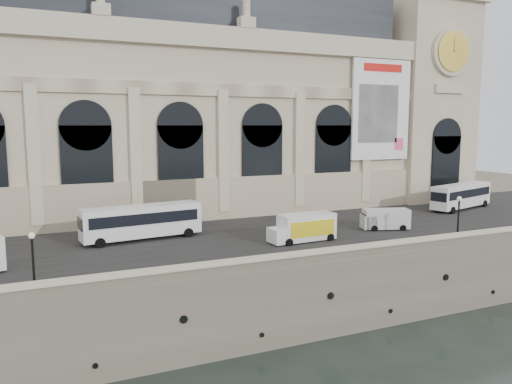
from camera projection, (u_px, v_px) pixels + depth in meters
ground at (308, 343)px, 39.26m from camera, size 260.00×260.00×0.00m
quay at (185, 225)px, 70.59m from camera, size 160.00×70.00×6.00m
street at (241, 233)px, 51.14m from camera, size 160.00×24.00×0.06m
parapet at (305, 260)px, 38.92m from camera, size 160.00×1.40×1.21m
museum at (145, 103)px, 62.21m from camera, size 69.00×18.70×29.10m
clock_pavilion at (415, 82)px, 75.06m from camera, size 13.00×14.72×36.70m
bus_left at (142, 221)px, 47.89m from camera, size 11.67×3.76×3.38m
bus_right at (461, 195)px, 65.52m from camera, size 11.52×5.41×3.34m
van_c at (383, 219)px, 52.82m from camera, size 5.29×3.34×2.21m
box_truck at (303, 228)px, 47.38m from camera, size 6.71×2.67×2.66m
lamp_left at (33, 264)px, 32.56m from camera, size 0.42×0.42×4.14m
lamp_right at (458, 220)px, 46.95m from camera, size 0.45×0.45×4.42m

